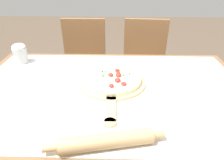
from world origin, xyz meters
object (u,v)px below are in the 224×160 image
object	(u,v)px
rolling_pin	(106,141)
chair_left	(84,63)
flour_cup	(20,53)
pizza	(112,78)
chair_right	(144,63)
pizza_peel	(112,83)

from	to	relation	value
rolling_pin	chair_left	size ratio (longest dim) A/B	0.45
rolling_pin	flour_cup	xyz separation A→B (m)	(-0.55, 0.65, 0.03)
pizza	chair_left	xyz separation A→B (m)	(-0.27, 0.76, -0.27)
flour_cup	chair_right	bearing A→B (deg)	32.62
chair_left	chair_right	world-z (taller)	same
pizza_peel	rolling_pin	bearing A→B (deg)	-91.52
pizza	rolling_pin	distance (m)	0.42
pizza	flour_cup	size ratio (longest dim) A/B	2.47
rolling_pin	chair_right	xyz separation A→B (m)	(0.28, 1.18, -0.28)
chair_right	chair_left	bearing A→B (deg)	-174.93
rolling_pin	chair_left	world-z (taller)	chair_left
chair_left	chair_right	xyz separation A→B (m)	(0.54, -0.00, 0.00)
rolling_pin	chair_left	distance (m)	1.24
pizza_peel	flour_cup	bearing A→B (deg)	156.49
chair_left	pizza_peel	bearing A→B (deg)	-71.71
pizza	pizza_peel	bearing A→B (deg)	-91.58
chair_left	chair_right	distance (m)	0.54
pizza	chair_left	world-z (taller)	chair_left
rolling_pin	chair_right	size ratio (longest dim) A/B	0.45
chair_left	flour_cup	distance (m)	0.68
pizza_peel	chair_left	distance (m)	0.87
chair_left	flour_cup	size ratio (longest dim) A/B	7.30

